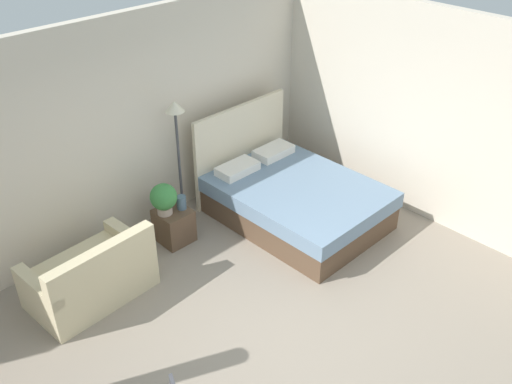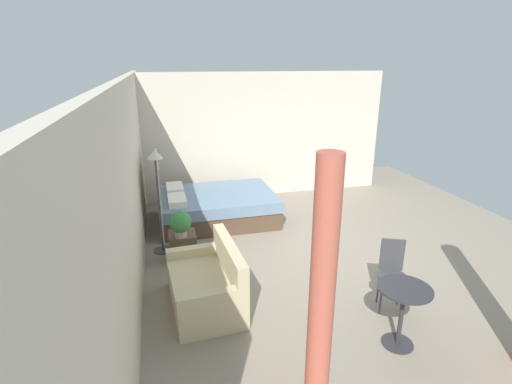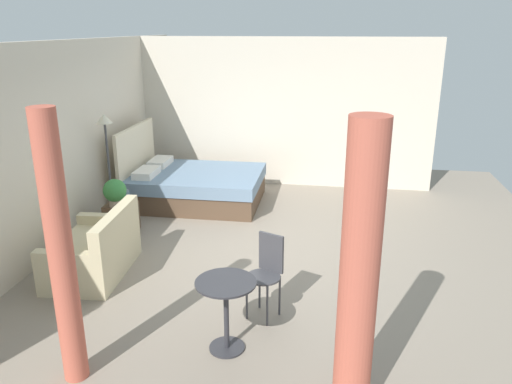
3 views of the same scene
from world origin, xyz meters
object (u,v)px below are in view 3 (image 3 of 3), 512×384
cafe_chair_near_window (267,268)px  floor_lamp (107,145)px  potted_plant (115,192)px  nightstand (122,218)px  vase (125,196)px  balcony_table (226,303)px  bed (193,185)px  couch (95,252)px

cafe_chair_near_window → floor_lamp: bearing=50.8°
potted_plant → cafe_chair_near_window: bearing=-125.7°
nightstand → vase: 0.34m
floor_lamp → balcony_table: 3.95m
nightstand → potted_plant: potted_plant is taller
bed → floor_lamp: bearing=136.9°
couch → balcony_table: couch is taller
bed → cafe_chair_near_window: size_ratio=2.47×
potted_plant → vase: bearing=-14.3°
bed → vase: bed is taller
bed → nightstand: 1.64m
nightstand → balcony_table: balcony_table is taller
nightstand → vase: bearing=-17.0°
potted_plant → cafe_chair_near_window: size_ratio=0.45×
bed → nightstand: bed is taller
nightstand → vase: (0.12, -0.04, 0.31)m
couch → vase: size_ratio=7.69×
couch → vase: 1.47m
vase → cafe_chair_near_window: bearing=-129.5°
potted_plant → floor_lamp: (0.48, 0.29, 0.58)m
potted_plant → floor_lamp: 0.81m
bed → vase: bearing=153.7°
nightstand → floor_lamp: 1.14m
floor_lamp → balcony_table: bearing=-139.8°
balcony_table → bed: bearing=20.1°
vase → cafe_chair_near_window: size_ratio=0.19×
balcony_table → floor_lamp: bearing=40.2°
floor_lamp → cafe_chair_near_window: (-2.28, -2.80, -0.71)m
nightstand → floor_lamp: floor_lamp is taller
couch → floor_lamp: floor_lamp is taller
potted_plant → balcony_table: size_ratio=0.57×
nightstand → cafe_chair_near_window: size_ratio=0.49×
couch → bed: bearing=-9.7°
balcony_table → potted_plant: bearing=41.7°
nightstand → potted_plant: 0.46m
couch → floor_lamp: size_ratio=0.79×
couch → balcony_table: bearing=-122.9°
potted_plant → floor_lamp: floor_lamp is taller
potted_plant → cafe_chair_near_window: cafe_chair_near_window is taller
vase → balcony_table: 3.45m
cafe_chair_near_window → bed: bearing=27.8°
couch → potted_plant: bearing=11.5°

